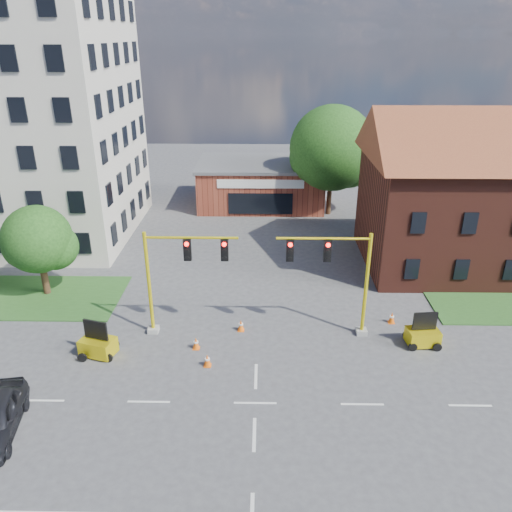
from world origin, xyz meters
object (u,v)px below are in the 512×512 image
object	(u,v)px
signal_mast_east	(337,272)
pickup_white	(424,253)
trailer_west	(98,345)
signal_mast_west	(178,271)
trailer_east	(423,335)

from	to	relation	value
signal_mast_east	pickup_white	world-z (taller)	signal_mast_east
trailer_west	pickup_white	bearing A→B (deg)	47.27
signal_mast_east	trailer_west	xyz separation A→B (m)	(-12.82, -2.29, -3.29)
signal_mast_east	trailer_west	size ratio (longest dim) A/B	3.05
signal_mast_west	signal_mast_east	world-z (taller)	same
signal_mast_west	trailer_east	bearing A→B (deg)	-4.34
trailer_west	trailer_east	size ratio (longest dim) A/B	1.04
signal_mast_west	pickup_white	xyz separation A→B (m)	(16.77, 10.00, -3.20)
trailer_east	pickup_white	size ratio (longest dim) A/B	0.38
trailer_west	signal_mast_west	bearing A→B (deg)	45.92
signal_mast_west	pickup_white	distance (m)	19.78
trailer_east	pickup_white	world-z (taller)	trailer_east
signal_mast_east	trailer_east	world-z (taller)	signal_mast_east
signal_mast_west	signal_mast_east	size ratio (longest dim) A/B	1.00
trailer_east	pickup_white	distance (m)	11.50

